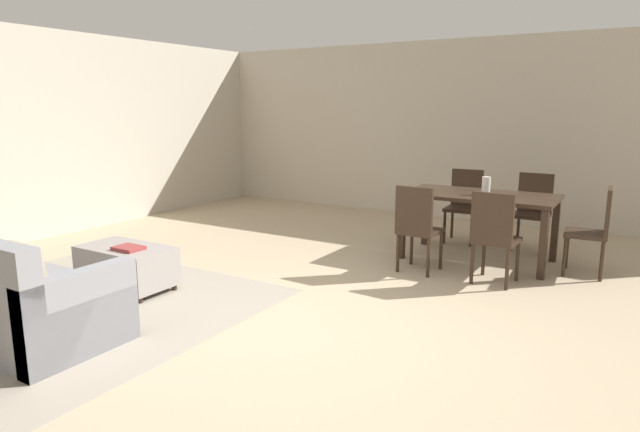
{
  "coord_description": "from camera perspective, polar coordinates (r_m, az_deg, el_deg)",
  "views": [
    {
      "loc": [
        2.34,
        -3.31,
        1.72
      ],
      "look_at": [
        -0.41,
        1.22,
        0.65
      ],
      "focal_mm": 30.72,
      "sensor_mm": 36.0,
      "label": 1
    }
  ],
  "objects": [
    {
      "name": "book_on_ottoman",
      "position": [
        5.35,
        -19.32,
        -3.18
      ],
      "size": [
        0.26,
        0.2,
        0.03
      ],
      "primitive_type": "cube",
      "rotation": [
        0.0,
        0.0,
        0.01
      ],
      "color": "maroon",
      "rests_on": "ottoman_table"
    },
    {
      "name": "ground_plane",
      "position": [
        4.4,
        -3.77,
        -11.59
      ],
      "size": [
        10.8,
        10.8,
        0.0
      ],
      "primitive_type": "plane",
      "color": "tan"
    },
    {
      "name": "wall_left",
      "position": [
        7.84,
        -29.82,
        7.22
      ],
      "size": [
        0.12,
        11.0,
        2.7
      ],
      "primitive_type": "cube",
      "color": "#BCB2A0",
      "rests_on": "ground_plane"
    },
    {
      "name": "dining_chair_head_east",
      "position": [
        6.21,
        26.8,
        -0.97
      ],
      "size": [
        0.42,
        0.42,
        0.92
      ],
      "color": "#332319",
      "rests_on": "ground_plane"
    },
    {
      "name": "dining_table",
      "position": [
        6.35,
        16.25,
        1.39
      ],
      "size": [
        1.63,
        0.87,
        0.76
      ],
      "color": "#332319",
      "rests_on": "ground_plane"
    },
    {
      "name": "dining_chair_far_right",
      "position": [
        7.09,
        21.29,
        0.88
      ],
      "size": [
        0.41,
        0.41,
        0.92
      ],
      "color": "#332319",
      "rests_on": "ground_plane"
    },
    {
      "name": "dining_chair_near_right",
      "position": [
        5.53,
        17.7,
        -1.68
      ],
      "size": [
        0.42,
        0.42,
        0.92
      ],
      "color": "#332319",
      "rests_on": "ground_plane"
    },
    {
      "name": "dining_chair_near_left",
      "position": [
        5.74,
        10.09,
        -0.84
      ],
      "size": [
        0.42,
        0.42,
        0.92
      ],
      "color": "#332319",
      "rests_on": "ground_plane"
    },
    {
      "name": "dining_chair_far_left",
      "position": [
        7.25,
        14.81,
        1.5
      ],
      "size": [
        0.41,
        0.41,
        0.92
      ],
      "color": "#332319",
      "rests_on": "ground_plane"
    },
    {
      "name": "wall_back",
      "position": [
        8.64,
        15.72,
        8.53
      ],
      "size": [
        9.0,
        0.12,
        2.7
      ],
      "primitive_type": "cube",
      "color": "#BCB2A0",
      "rests_on": "ground_plane"
    },
    {
      "name": "area_rug",
      "position": [
        5.3,
        -24.42,
        -8.53
      ],
      "size": [
        3.0,
        2.8,
        0.01
      ],
      "primitive_type": "cube",
      "color": "gray",
      "rests_on": "ground_plane"
    },
    {
      "name": "vase_centerpiece",
      "position": [
        6.27,
        16.91,
        3.03
      ],
      "size": [
        0.09,
        0.09,
        0.2
      ],
      "primitive_type": "cylinder",
      "color": "silver",
      "rests_on": "dining_table"
    },
    {
      "name": "ottoman_table",
      "position": [
        5.52,
        -19.5,
        -4.84
      ],
      "size": [
        0.9,
        0.51,
        0.42
      ],
      "color": "gray",
      "rests_on": "ground_plane"
    }
  ]
}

